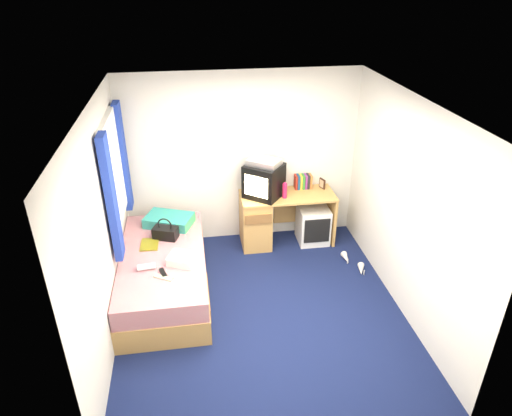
{
  "coord_description": "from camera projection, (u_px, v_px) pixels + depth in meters",
  "views": [
    {
      "loc": [
        -0.68,
        -4.07,
        3.53
      ],
      "look_at": [
        0.05,
        0.7,
        0.96
      ],
      "focal_mm": 32.0,
      "sensor_mm": 36.0,
      "label": 1
    }
  ],
  "objects": [
    {
      "name": "crt_tv",
      "position": [
        264.0,
        181.0,
        6.13
      ],
      "size": [
        0.62,
        0.62,
        0.46
      ],
      "rotation": [
        0.0,
        0.0,
        -0.67
      ],
      "color": "black",
      "rests_on": "desk"
    },
    {
      "name": "magazine",
      "position": [
        149.0,
        244.0,
        5.52
      ],
      "size": [
        0.22,
        0.29,
        0.01
      ],
      "primitive_type": "cube",
      "rotation": [
        0.0,
        0.0,
        -0.04
      ],
      "color": "gold",
      "rests_on": "bed"
    },
    {
      "name": "vcr",
      "position": [
        264.0,
        162.0,
        6.01
      ],
      "size": [
        0.51,
        0.49,
        0.08
      ],
      "primitive_type": "cube",
      "rotation": [
        0.0,
        0.0,
        -0.65
      ],
      "color": "silver",
      "rests_on": "crt_tv"
    },
    {
      "name": "book_row",
      "position": [
        303.0,
        182.0,
        6.41
      ],
      "size": [
        0.24,
        0.13,
        0.2
      ],
      "color": "maroon",
      "rests_on": "desk"
    },
    {
      "name": "water_bottle",
      "position": [
        147.0,
        267.0,
        5.07
      ],
      "size": [
        0.21,
        0.09,
        0.07
      ],
      "primitive_type": "cylinder",
      "rotation": [
        0.0,
        1.57,
        0.1
      ],
      "color": "white",
      "rests_on": "bed"
    },
    {
      "name": "aerosol_can",
      "position": [
        275.0,
        188.0,
        6.28
      ],
      "size": [
        0.05,
        0.05,
        0.17
      ],
      "primitive_type": "cylinder",
      "rotation": [
        0.0,
        0.0,
        0.18
      ],
      "color": "white",
      "rests_on": "desk"
    },
    {
      "name": "handbag",
      "position": [
        165.0,
        232.0,
        5.63
      ],
      "size": [
        0.33,
        0.26,
        0.28
      ],
      "rotation": [
        0.0,
        0.0,
        -0.35
      ],
      "color": "black",
      "rests_on": "bed"
    },
    {
      "name": "pillow",
      "position": [
        169.0,
        220.0,
        5.93
      ],
      "size": [
        0.69,
        0.57,
        0.13
      ],
      "primitive_type": "cube",
      "rotation": [
        0.0,
        0.0,
        -0.38
      ],
      "color": "#1961A7",
      "rests_on": "bed"
    },
    {
      "name": "remote_control",
      "position": [
        163.0,
        272.0,
        5.01
      ],
      "size": [
        0.1,
        0.17,
        0.02
      ],
      "primitive_type": "cube",
      "rotation": [
        0.0,
        0.0,
        0.31
      ],
      "color": "black",
      "rests_on": "bed"
    },
    {
      "name": "storage_cube",
      "position": [
        313.0,
        224.0,
        6.52
      ],
      "size": [
        0.43,
        0.43,
        0.53
      ],
      "primitive_type": "cube",
      "rotation": [
        0.0,
        0.0,
        -0.01
      ],
      "color": "white",
      "rests_on": "ground"
    },
    {
      "name": "ground",
      "position": [
        261.0,
        309.0,
        5.3
      ],
      "size": [
        3.4,
        3.4,
        0.0
      ],
      "primitive_type": "plane",
      "color": "#0C1438",
      "rests_on": "ground"
    },
    {
      "name": "bed",
      "position": [
        164.0,
        273.0,
        5.48
      ],
      "size": [
        1.01,
        2.0,
        0.54
      ],
      "color": "tan",
      "rests_on": "ground"
    },
    {
      "name": "towel",
      "position": [
        182.0,
        259.0,
        5.17
      ],
      "size": [
        0.37,
        0.34,
        0.1
      ],
      "primitive_type": "cube",
      "rotation": [
        0.0,
        0.0,
        -0.39
      ],
      "color": "silver",
      "rests_on": "bed"
    },
    {
      "name": "room_shell",
      "position": [
        262.0,
        198.0,
        4.62
      ],
      "size": [
        3.4,
        3.4,
        3.4
      ],
      "color": "white",
      "rests_on": "ground"
    },
    {
      "name": "desk",
      "position": [
        268.0,
        217.0,
        6.41
      ],
      "size": [
        1.3,
        0.55,
        0.75
      ],
      "color": "tan",
      "rests_on": "ground"
    },
    {
      "name": "colour_swatch_fan",
      "position": [
        163.0,
        277.0,
        4.94
      ],
      "size": [
        0.22,
        0.16,
        0.01
      ],
      "primitive_type": "cube",
      "rotation": [
        0.0,
        0.0,
        -0.53
      ],
      "color": "yellow",
      "rests_on": "bed"
    },
    {
      "name": "window_assembly",
      "position": [
        116.0,
        175.0,
        5.22
      ],
      "size": [
        0.11,
        1.42,
        1.4
      ],
      "color": "silver",
      "rests_on": "room_shell"
    },
    {
      "name": "pink_water_bottle",
      "position": [
        285.0,
        191.0,
        6.14
      ],
      "size": [
        0.07,
        0.07,
        0.2
      ],
      "primitive_type": "cylinder",
      "rotation": [
        0.0,
        0.0,
        0.02
      ],
      "color": "#D91E4F",
      "rests_on": "desk"
    },
    {
      "name": "picture_frame",
      "position": [
        322.0,
        184.0,
        6.42
      ],
      "size": [
        0.06,
        0.12,
        0.14
      ],
      "primitive_type": "cube",
      "rotation": [
        0.0,
        0.0,
        0.34
      ],
      "color": "black",
      "rests_on": "desk"
    },
    {
      "name": "white_heels",
      "position": [
        353.0,
        264.0,
        6.04
      ],
      "size": [
        0.24,
        0.51,
        0.09
      ],
      "color": "silver",
      "rests_on": "ground"
    }
  ]
}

